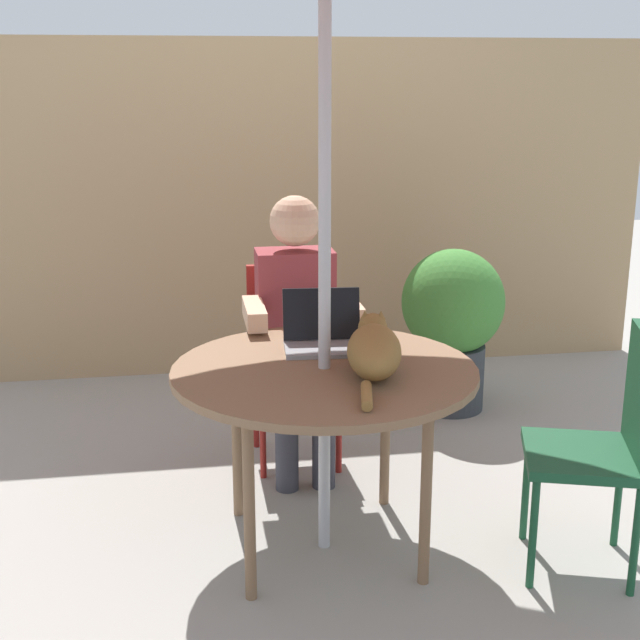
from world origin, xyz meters
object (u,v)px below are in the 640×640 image
at_px(patio_table, 324,381).
at_px(potted_plant_near_fence, 452,319).
at_px(chair_occupied, 293,346).
at_px(person_seated, 297,320).
at_px(cat, 374,350).
at_px(laptop, 323,331).
at_px(chair_empty, 610,434).

height_order(patio_table, potted_plant_near_fence, potted_plant_near_fence).
relative_size(chair_occupied, person_seated, 0.72).
height_order(person_seated, cat, person_seated).
relative_size(cat, potted_plant_near_fence, 0.74).
bearing_deg(person_seated, laptop, -85.68).
bearing_deg(person_seated, chair_empty, -47.01).
bearing_deg(chair_occupied, cat, -80.33).
xyz_separation_m(patio_table, cat, (0.16, -0.08, 0.14)).
relative_size(person_seated, laptop, 3.89).
bearing_deg(chair_empty, chair_occupied, 128.96).
bearing_deg(chair_occupied, patio_table, -90.00).
height_order(patio_table, chair_occupied, chair_occupied).
xyz_separation_m(chair_empty, laptop, (-0.93, 0.56, 0.26)).
distance_m(patio_table, chair_empty, 1.02).
bearing_deg(person_seated, potted_plant_near_fence, 33.60).
bearing_deg(cat, potted_plant_near_fence, 62.24).
xyz_separation_m(chair_empty, potted_plant_near_fence, (-0.06, 1.63, -0.03)).
bearing_deg(potted_plant_near_fence, person_seated, -146.40).
distance_m(cat, potted_plant_near_fence, 1.61).
xyz_separation_m(patio_table, chair_occupied, (0.00, 0.88, -0.14)).
height_order(patio_table, laptop, laptop).
bearing_deg(potted_plant_near_fence, chair_occupied, -153.93).
bearing_deg(person_seated, chair_occupied, 90.00).
bearing_deg(potted_plant_near_fence, laptop, -129.04).
bearing_deg(patio_table, chair_occupied, 90.00).
distance_m(chair_occupied, laptop, 0.68).
bearing_deg(chair_empty, patio_table, 162.33).
xyz_separation_m(laptop, cat, (0.13, -0.33, 0.02)).
distance_m(patio_table, chair_occupied, 0.89).
height_order(chair_empty, cat, chair_empty).
relative_size(chair_occupied, potted_plant_near_fence, 1.03).
xyz_separation_m(laptop, potted_plant_near_fence, (0.86, 1.07, -0.28)).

